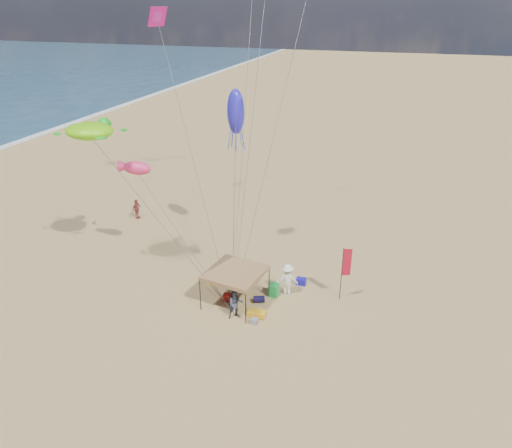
# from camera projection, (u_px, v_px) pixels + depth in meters

# --- Properties ---
(ground) EXTENTS (280.00, 280.00, 0.00)m
(ground) POSITION_uv_depth(u_px,v_px,m) (238.00, 319.00, 24.23)
(ground) COLOR tan
(ground) RESTS_ON ground
(canopy_tent) EXTENTS (5.31, 5.31, 3.31)m
(canopy_tent) POSITION_uv_depth(u_px,v_px,m) (235.00, 258.00, 24.36)
(canopy_tent) COLOR black
(canopy_tent) RESTS_ON ground
(feather_flag) EXTENTS (0.46, 0.18, 3.12)m
(feather_flag) POSITION_uv_depth(u_px,v_px,m) (345.00, 266.00, 25.00)
(feather_flag) COLOR black
(feather_flag) RESTS_ON ground
(cooler_red) EXTENTS (0.54, 0.38, 0.38)m
(cooler_red) POSITION_uv_depth(u_px,v_px,m) (228.00, 297.00, 25.68)
(cooler_red) COLOR #B4160E
(cooler_red) RESTS_ON ground
(cooler_blue) EXTENTS (0.54, 0.38, 0.38)m
(cooler_blue) POSITION_uv_depth(u_px,v_px,m) (301.00, 281.00, 27.15)
(cooler_blue) COLOR #1C14A4
(cooler_blue) RESTS_ON ground
(bag_navy) EXTENTS (0.69, 0.54, 0.36)m
(bag_navy) POSITION_uv_depth(u_px,v_px,m) (259.00, 299.00, 25.55)
(bag_navy) COLOR #0F0C35
(bag_navy) RESTS_ON ground
(bag_orange) EXTENTS (0.54, 0.69, 0.36)m
(bag_orange) POSITION_uv_depth(u_px,v_px,m) (226.00, 266.00, 28.77)
(bag_orange) COLOR #EA460D
(bag_orange) RESTS_ON ground
(chair_green) EXTENTS (0.50, 0.50, 0.70)m
(chair_green) POSITION_uv_depth(u_px,v_px,m) (274.00, 290.00, 26.05)
(chair_green) COLOR green
(chair_green) RESTS_ON ground
(chair_yellow) EXTENTS (0.50, 0.50, 0.70)m
(chair_yellow) POSITION_uv_depth(u_px,v_px,m) (212.00, 278.00, 27.20)
(chair_yellow) COLOR #C6DB18
(chair_yellow) RESTS_ON ground
(crate_grey) EXTENTS (0.34, 0.30, 0.28)m
(crate_grey) POSITION_uv_depth(u_px,v_px,m) (254.00, 321.00, 23.88)
(crate_grey) COLOR gray
(crate_grey) RESTS_ON ground
(beach_cart) EXTENTS (0.90, 0.50, 0.24)m
(beach_cart) POSITION_uv_depth(u_px,v_px,m) (257.00, 313.00, 24.37)
(beach_cart) COLOR #F0AC1A
(beach_cart) RESTS_ON ground
(person_near_a) EXTENTS (0.68, 0.54, 1.61)m
(person_near_a) POSITION_uv_depth(u_px,v_px,m) (250.00, 273.00, 26.82)
(person_near_a) COLOR tan
(person_near_a) RESTS_ON ground
(person_near_b) EXTENTS (1.00, 0.97, 1.62)m
(person_near_b) POSITION_uv_depth(u_px,v_px,m) (236.00, 304.00, 24.06)
(person_near_b) COLOR #3C4252
(person_near_b) RESTS_ON ground
(person_near_c) EXTENTS (1.30, 0.97, 1.79)m
(person_near_c) POSITION_uv_depth(u_px,v_px,m) (287.00, 279.00, 26.00)
(person_near_c) COLOR white
(person_near_c) RESTS_ON ground
(person_far_a) EXTENTS (0.50, 0.92, 1.50)m
(person_far_a) POSITION_uv_depth(u_px,v_px,m) (137.00, 209.00, 35.10)
(person_far_a) COLOR #9E3E3D
(person_far_a) RESTS_ON ground
(turtle_kite) EXTENTS (2.68, 2.15, 0.89)m
(turtle_kite) POSITION_uv_depth(u_px,v_px,m) (89.00, 131.00, 25.41)
(turtle_kite) COLOR #74E60D
(turtle_kite) RESTS_ON ground
(fish_kite) EXTENTS (1.88, 1.37, 0.75)m
(fish_kite) POSITION_uv_depth(u_px,v_px,m) (137.00, 168.00, 26.74)
(fish_kite) COLOR #FF3071
(fish_kite) RESTS_ON ground
(squid_kite) EXTENTS (1.06, 1.06, 2.61)m
(squid_kite) POSITION_uv_depth(u_px,v_px,m) (236.00, 112.00, 27.53)
(squid_kite) COLOR #2B23D5
(squid_kite) RESTS_ON ground
(stunt_kite_pink) EXTENTS (1.16, 1.51, 1.27)m
(stunt_kite_pink) POSITION_uv_depth(u_px,v_px,m) (158.00, 17.00, 32.74)
(stunt_kite_pink) COLOR #D2128A
(stunt_kite_pink) RESTS_ON ground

